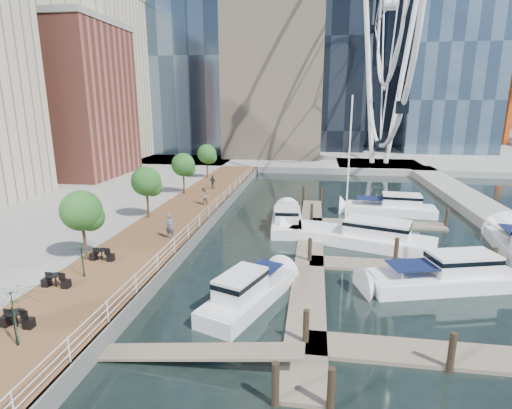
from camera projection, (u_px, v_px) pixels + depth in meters
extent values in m
plane|color=black|center=(249.00, 318.00, 20.82)|extent=(520.00, 520.00, 0.00)
cube|color=brown|center=(178.00, 221.00, 36.37)|extent=(6.00, 60.00, 1.00)
cube|color=#595954|center=(210.00, 222.00, 35.94)|extent=(0.25, 60.00, 1.00)
cube|color=gray|center=(305.00, 140.00, 118.53)|extent=(200.00, 114.00, 1.00)
cube|color=gray|center=(496.00, 219.00, 37.03)|extent=(4.00, 60.00, 1.00)
cube|color=gray|center=(379.00, 166.00, 68.58)|extent=(14.00, 12.00, 1.00)
cube|color=#6D6051|center=(310.00, 251.00, 29.96)|extent=(2.00, 32.00, 0.20)
cube|color=#6D6051|center=(442.00, 355.00, 17.59)|extent=(12.00, 2.00, 0.20)
cube|color=#6D6051|center=(398.00, 266.00, 27.19)|extent=(12.00, 2.00, 0.20)
cube|color=#6D6051|center=(377.00, 224.00, 36.78)|extent=(12.00, 2.00, 0.20)
cube|color=brown|center=(75.00, 103.00, 55.02)|extent=(12.00, 14.00, 20.00)
cube|color=#BCAD8E|center=(94.00, 80.00, 70.24)|extent=(14.00, 16.00, 28.00)
cylinder|color=white|center=(369.00, 84.00, 65.63)|extent=(0.80, 0.80, 26.00)
cylinder|color=white|center=(401.00, 84.00, 64.92)|extent=(0.80, 0.80, 26.00)
torus|color=white|center=(391.00, 4.00, 62.34)|extent=(0.70, 44.70, 44.70)
cylinder|color=#3F2B1C|center=(85.00, 242.00, 25.74)|extent=(0.20, 0.20, 2.40)
sphere|color=#265B1E|center=(81.00, 211.00, 25.23)|extent=(2.60, 2.60, 2.60)
cylinder|color=#3F2B1C|center=(148.00, 205.00, 35.33)|extent=(0.20, 0.20, 2.40)
sphere|color=#265B1E|center=(146.00, 181.00, 34.82)|extent=(2.60, 2.60, 2.60)
cylinder|color=#3F2B1C|center=(184.00, 183.00, 44.93)|extent=(0.20, 0.20, 2.40)
sphere|color=#265B1E|center=(183.00, 165.00, 44.41)|extent=(2.60, 2.60, 2.60)
cylinder|color=#3F2B1C|center=(207.00, 169.00, 54.52)|extent=(0.20, 0.20, 2.40)
sphere|color=#265B1E|center=(207.00, 154.00, 54.00)|extent=(2.60, 2.60, 2.60)
imported|color=#4D5766|center=(170.00, 226.00, 29.93)|extent=(0.75, 0.54, 1.91)
imported|color=#7D6856|center=(203.00, 195.00, 40.11)|extent=(1.12, 1.13, 1.85)
imported|color=#353A42|center=(213.00, 182.00, 47.70)|extent=(1.04, 0.78, 1.64)
imported|color=#0E331C|center=(13.00, 318.00, 16.42)|extent=(3.30, 3.34, 2.56)
imported|color=#103B19|center=(82.00, 259.00, 23.14)|extent=(3.10, 3.12, 2.18)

